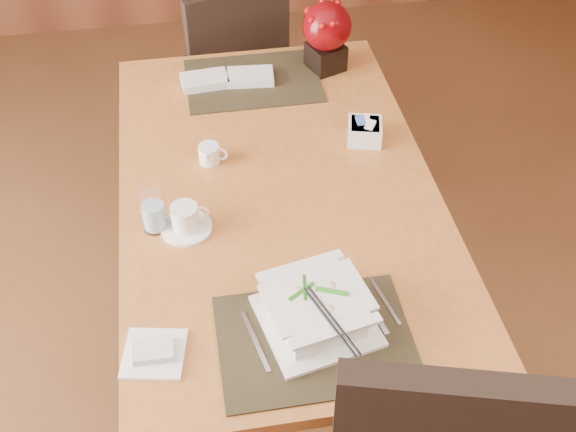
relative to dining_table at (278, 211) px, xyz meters
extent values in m
cube|color=#B96E33|center=(0.00, 0.00, 0.08)|extent=(0.90, 1.50, 0.04)
cylinder|color=#B96E33|center=(-0.39, 0.69, -0.30)|extent=(0.07, 0.07, 0.71)
cylinder|color=#B96E33|center=(0.39, 0.69, -0.30)|extent=(0.07, 0.07, 0.71)
cube|color=black|center=(0.00, -0.55, 0.10)|extent=(0.45, 0.33, 0.01)
cube|color=black|center=(0.00, 0.55, 0.10)|extent=(0.45, 0.33, 0.01)
cube|color=white|center=(0.01, -0.50, 0.10)|extent=(0.30, 0.30, 0.01)
cube|color=white|center=(0.01, -0.50, 0.15)|extent=(0.21, 0.21, 0.09)
cylinder|color=tan|center=(0.01, -0.50, 0.15)|extent=(0.17, 0.17, 0.07)
cylinder|color=white|center=(-0.27, -0.13, 0.10)|extent=(0.14, 0.14, 0.01)
cylinder|color=white|center=(-0.27, -0.13, 0.14)|extent=(0.08, 0.08, 0.07)
cylinder|color=black|center=(-0.27, -0.13, 0.17)|extent=(0.07, 0.07, 0.01)
cylinder|color=white|center=(-0.35, -0.11, 0.17)|extent=(0.08, 0.08, 0.15)
cube|color=white|center=(0.30, 0.17, 0.13)|extent=(0.12, 0.12, 0.06)
cube|color=black|center=(0.26, 0.59, 0.14)|extent=(0.14, 0.14, 0.09)
sphere|color=maroon|center=(0.26, 0.59, 0.26)|extent=(0.17, 0.17, 0.17)
cube|color=white|center=(-0.37, -0.53, 0.10)|extent=(0.16, 0.16, 0.01)
cube|color=black|center=(-0.07, 1.08, -0.23)|extent=(0.53, 0.53, 0.06)
cube|color=black|center=(-0.01, 0.89, 0.03)|extent=(0.40, 0.16, 0.46)
cylinder|color=black|center=(0.05, 1.30, -0.45)|extent=(0.03, 0.03, 0.40)
cylinder|color=black|center=(0.15, 0.96, -0.45)|extent=(0.03, 0.03, 0.40)
cylinder|color=black|center=(-0.29, 1.19, -0.45)|extent=(0.03, 0.03, 0.40)
cylinder|color=black|center=(-0.18, 0.86, -0.45)|extent=(0.03, 0.03, 0.40)
camera|label=1|loc=(-0.23, -1.54, 1.46)|focal=45.00mm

